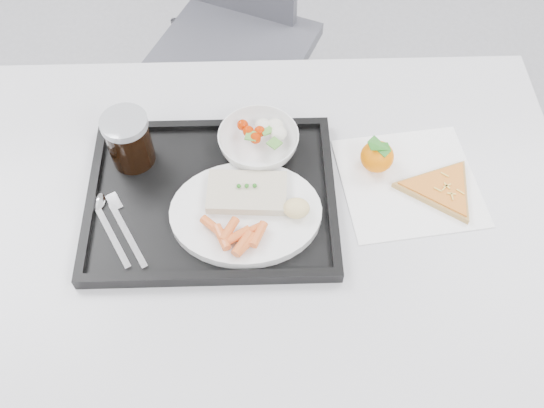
% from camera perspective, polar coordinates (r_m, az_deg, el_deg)
% --- Properties ---
extents(room, '(6.04, 7.04, 2.84)m').
position_cam_1_polar(room, '(0.41, -4.49, 13.75)').
color(room, gray).
rests_on(room, ground).
extents(table, '(1.20, 0.80, 0.75)m').
position_cam_1_polar(table, '(1.16, -1.94, -2.73)').
color(table, silver).
rests_on(table, ground).
extents(chair, '(0.56, 0.57, 0.93)m').
position_cam_1_polar(chair, '(1.83, -4.01, 17.61)').
color(chair, '#3E3E46').
rests_on(chair, ground).
extents(tray, '(0.45, 0.35, 0.03)m').
position_cam_1_polar(tray, '(1.12, -5.67, 0.59)').
color(tray, black).
rests_on(tray, table).
extents(dinner_plate, '(0.27, 0.27, 0.02)m').
position_cam_1_polar(dinner_plate, '(1.07, -2.48, -0.85)').
color(dinner_plate, white).
rests_on(dinner_plate, tray).
extents(fish_fillet, '(0.15, 0.09, 0.03)m').
position_cam_1_polar(fish_fillet, '(1.08, -2.37, 1.11)').
color(fish_fillet, beige).
rests_on(fish_fillet, dinner_plate).
extents(bread_roll, '(0.05, 0.04, 0.03)m').
position_cam_1_polar(bread_roll, '(1.05, 2.31, -0.39)').
color(bread_roll, '#D7B080').
rests_on(bread_roll, dinner_plate).
extents(salad_bowl, '(0.15, 0.15, 0.05)m').
position_cam_1_polar(salad_bowl, '(1.15, -1.28, 5.81)').
color(salad_bowl, white).
rests_on(salad_bowl, tray).
extents(cola_glass, '(0.09, 0.09, 0.11)m').
position_cam_1_polar(cola_glass, '(1.14, -13.33, 5.94)').
color(cola_glass, black).
rests_on(cola_glass, tray).
extents(cutlery, '(0.12, 0.16, 0.01)m').
position_cam_1_polar(cutlery, '(1.11, -14.82, -1.53)').
color(cutlery, silver).
rests_on(cutlery, tray).
extents(napkin, '(0.28, 0.27, 0.00)m').
position_cam_1_polar(napkin, '(1.17, 12.77, 2.01)').
color(napkin, white).
rests_on(napkin, table).
extents(tangerine, '(0.08, 0.08, 0.07)m').
position_cam_1_polar(tangerine, '(1.15, 9.86, 4.44)').
color(tangerine, orange).
rests_on(tangerine, napkin).
extents(pizza_slice, '(0.21, 0.21, 0.02)m').
position_cam_1_polar(pizza_slice, '(1.16, 15.65, 1.38)').
color(pizza_slice, tan).
rests_on(pizza_slice, napkin).
extents(carrot_pile, '(0.12, 0.08, 0.03)m').
position_cam_1_polar(carrot_pile, '(1.02, -3.32, -2.97)').
color(carrot_pile, orange).
rests_on(carrot_pile, dinner_plate).
extents(salad_contents, '(0.09, 0.08, 0.03)m').
position_cam_1_polar(salad_contents, '(1.16, -0.68, 7.00)').
color(salad_contents, '#B32600').
rests_on(salad_contents, salad_bowl).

